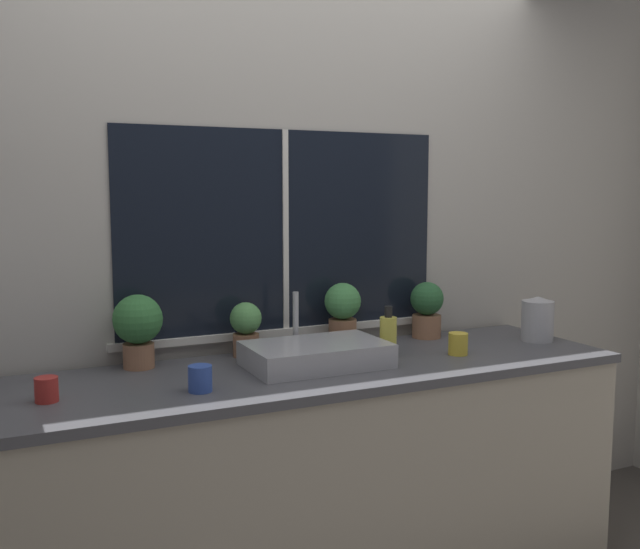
{
  "coord_description": "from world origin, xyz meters",
  "views": [
    {
      "loc": [
        -1.15,
        -2.05,
        1.57
      ],
      "look_at": [
        -0.01,
        0.34,
        1.25
      ],
      "focal_mm": 40.0,
      "sensor_mm": 36.0,
      "label": 1
    }
  ],
  "objects_px": {
    "potted_plant_far_right": "(427,308)",
    "mug_yellow": "(458,344)",
    "potted_plant_far_left": "(138,325)",
    "soap_bottle": "(388,335)",
    "sink": "(316,354)",
    "kettle": "(537,319)",
    "potted_plant_center_left": "(246,327)",
    "mug_red": "(47,389)",
    "potted_plant_center_right": "(343,311)",
    "mug_blue": "(200,379)"
  },
  "relations": [
    {
      "from": "potted_plant_far_left",
      "to": "soap_bottle",
      "type": "relative_size",
      "value": 1.36
    },
    {
      "from": "soap_bottle",
      "to": "mug_yellow",
      "type": "bearing_deg",
      "value": -19.88
    },
    {
      "from": "sink",
      "to": "potted_plant_center_right",
      "type": "relative_size",
      "value": 1.92
    },
    {
      "from": "potted_plant_center_right",
      "to": "mug_red",
      "type": "distance_m",
      "value": 1.25
    },
    {
      "from": "potted_plant_far_left",
      "to": "kettle",
      "type": "distance_m",
      "value": 1.71
    },
    {
      "from": "potted_plant_center_left",
      "to": "mug_yellow",
      "type": "xyz_separation_m",
      "value": [
        0.79,
        -0.34,
        -0.07
      ]
    },
    {
      "from": "mug_yellow",
      "to": "potted_plant_far_right",
      "type": "bearing_deg",
      "value": 77.47
    },
    {
      "from": "mug_yellow",
      "to": "mug_red",
      "type": "xyz_separation_m",
      "value": [
        -1.56,
        0.03,
        -0.01
      ]
    },
    {
      "from": "potted_plant_center_left",
      "to": "mug_yellow",
      "type": "height_order",
      "value": "potted_plant_center_left"
    },
    {
      "from": "potted_plant_center_right",
      "to": "soap_bottle",
      "type": "relative_size",
      "value": 1.34
    },
    {
      "from": "potted_plant_center_left",
      "to": "mug_blue",
      "type": "bearing_deg",
      "value": -126.85
    },
    {
      "from": "potted_plant_center_left",
      "to": "mug_red",
      "type": "relative_size",
      "value": 2.77
    },
    {
      "from": "potted_plant_far_left",
      "to": "potted_plant_center_right",
      "type": "height_order",
      "value": "potted_plant_far_left"
    },
    {
      "from": "potted_plant_far_right",
      "to": "mug_yellow",
      "type": "bearing_deg",
      "value": -102.53
    },
    {
      "from": "kettle",
      "to": "potted_plant_center_left",
      "type": "bearing_deg",
      "value": 167.96
    },
    {
      "from": "potted_plant_center_left",
      "to": "soap_bottle",
      "type": "xyz_separation_m",
      "value": [
        0.52,
        -0.24,
        -0.03
      ]
    },
    {
      "from": "sink",
      "to": "mug_yellow",
      "type": "distance_m",
      "value": 0.6
    },
    {
      "from": "potted_plant_center_left",
      "to": "potted_plant_center_right",
      "type": "relative_size",
      "value": 0.8
    },
    {
      "from": "mug_blue",
      "to": "potted_plant_far_left",
      "type": "bearing_deg",
      "value": 106.41
    },
    {
      "from": "mug_blue",
      "to": "mug_yellow",
      "type": "bearing_deg",
      "value": 3.55
    },
    {
      "from": "potted_plant_center_left",
      "to": "mug_red",
      "type": "xyz_separation_m",
      "value": [
        -0.78,
        -0.31,
        -0.08
      ]
    },
    {
      "from": "potted_plant_far_left",
      "to": "mug_yellow",
      "type": "bearing_deg",
      "value": -15.65
    },
    {
      "from": "potted_plant_far_left",
      "to": "soap_bottle",
      "type": "height_order",
      "value": "potted_plant_far_left"
    },
    {
      "from": "potted_plant_far_left",
      "to": "potted_plant_center_left",
      "type": "height_order",
      "value": "potted_plant_far_left"
    },
    {
      "from": "potted_plant_center_left",
      "to": "mug_blue",
      "type": "distance_m",
      "value": 0.51
    },
    {
      "from": "sink",
      "to": "potted_plant_far_right",
      "type": "distance_m",
      "value": 0.73
    },
    {
      "from": "kettle",
      "to": "soap_bottle",
      "type": "bearing_deg",
      "value": 177.84
    },
    {
      "from": "potted_plant_center_left",
      "to": "mug_yellow",
      "type": "relative_size",
      "value": 2.46
    },
    {
      "from": "potted_plant_center_left",
      "to": "potted_plant_far_right",
      "type": "bearing_deg",
      "value": 0.0
    },
    {
      "from": "potted_plant_far_right",
      "to": "mug_blue",
      "type": "xyz_separation_m",
      "value": [
        -1.17,
        -0.41,
        -0.09
      ]
    },
    {
      "from": "potted_plant_far_left",
      "to": "mug_blue",
      "type": "height_order",
      "value": "potted_plant_far_left"
    },
    {
      "from": "soap_bottle",
      "to": "mug_red",
      "type": "distance_m",
      "value": 1.29
    },
    {
      "from": "potted_plant_far_left",
      "to": "soap_bottle",
      "type": "distance_m",
      "value": 0.97
    },
    {
      "from": "mug_yellow",
      "to": "mug_blue",
      "type": "bearing_deg",
      "value": -176.45
    },
    {
      "from": "sink",
      "to": "potted_plant_far_left",
      "type": "relative_size",
      "value": 1.89
    },
    {
      "from": "mug_blue",
      "to": "mug_red",
      "type": "bearing_deg",
      "value": 168.37
    },
    {
      "from": "potted_plant_center_right",
      "to": "mug_blue",
      "type": "distance_m",
      "value": 0.85
    },
    {
      "from": "potted_plant_center_right",
      "to": "mug_yellow",
      "type": "distance_m",
      "value": 0.5
    },
    {
      "from": "mug_yellow",
      "to": "kettle",
      "type": "distance_m",
      "value": 0.49
    },
    {
      "from": "sink",
      "to": "mug_blue",
      "type": "height_order",
      "value": "sink"
    },
    {
      "from": "potted_plant_center_left",
      "to": "mug_red",
      "type": "bearing_deg",
      "value": -158.16
    },
    {
      "from": "potted_plant_far_left",
      "to": "potted_plant_center_right",
      "type": "distance_m",
      "value": 0.86
    },
    {
      "from": "potted_plant_center_right",
      "to": "mug_yellow",
      "type": "height_order",
      "value": "potted_plant_center_right"
    },
    {
      "from": "sink",
      "to": "soap_bottle",
      "type": "relative_size",
      "value": 2.57
    },
    {
      "from": "potted_plant_center_right",
      "to": "mug_blue",
      "type": "xyz_separation_m",
      "value": [
        -0.74,
        -0.41,
        -0.11
      ]
    },
    {
      "from": "sink",
      "to": "potted_plant_far_right",
      "type": "xyz_separation_m",
      "value": [
        0.67,
        0.26,
        0.09
      ]
    },
    {
      "from": "potted_plant_center_right",
      "to": "mug_blue",
      "type": "relative_size",
      "value": 3.11
    },
    {
      "from": "potted_plant_far_right",
      "to": "mug_red",
      "type": "distance_m",
      "value": 1.67
    },
    {
      "from": "potted_plant_far_left",
      "to": "soap_bottle",
      "type": "bearing_deg",
      "value": -14.39
    },
    {
      "from": "potted_plant_far_right",
      "to": "mug_red",
      "type": "bearing_deg",
      "value": -169.26
    }
  ]
}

